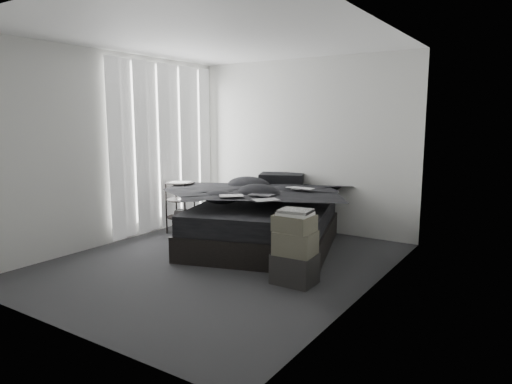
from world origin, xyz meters
The scene contains 25 objects.
floor centered at (0.00, 0.00, 0.00)m, with size 3.60×4.20×0.01m, color #2C2C2E.
ceiling centered at (0.00, 0.00, 2.60)m, with size 3.60×4.20×0.01m, color white.
wall_back centered at (0.00, 2.10, 1.30)m, with size 3.60×0.01×2.60m, color silver.
wall_front centered at (0.00, -2.10, 1.30)m, with size 3.60×0.01×2.60m, color silver.
wall_left centered at (-1.80, 0.00, 1.30)m, with size 0.01×4.20×2.60m, color silver.
wall_right centered at (1.80, 0.00, 1.30)m, with size 0.01×4.20×2.60m, color silver.
window_left centered at (-1.78, 0.90, 1.35)m, with size 0.02×2.00×2.30m, color white.
curtain_left centered at (-1.73, 0.90, 1.28)m, with size 0.06×2.12×2.48m, color white.
bed centered at (0.02, 1.02, 0.16)m, with size 1.77×2.34×0.32m, color black.
mattress centered at (0.02, 1.02, 0.44)m, with size 1.70×2.27×0.25m, color black.
duvet centered at (0.03, 0.97, 0.70)m, with size 1.72×2.00×0.27m, color black.
pillow_lower centered at (-0.31, 1.87, 0.65)m, with size 0.70×0.48×0.16m, color black.
pillow_upper centered at (-0.23, 1.87, 0.80)m, with size 0.66×0.45×0.15m, color black.
laptop centered at (0.41, 1.20, 0.85)m, with size 0.37×0.24×0.03m, color silver.
comic_a centered at (-0.07, 0.34, 0.84)m, with size 0.29×0.19×0.01m, color black.
comic_b centered at (0.21, 0.60, 0.85)m, with size 0.29×0.19×0.01m, color black.
comic_c centered at (0.45, 0.32, 0.86)m, with size 0.29×0.19×0.01m, color black.
side_stand centered at (-1.42, 0.88, 0.38)m, with size 0.41×0.41×0.75m, color black.
papers centered at (-1.41, 0.87, 0.76)m, with size 0.29×0.22×0.02m, color white.
floor_books centered at (-1.12, 0.93, 0.06)m, with size 0.12×0.18×0.12m, color black.
box_lower centered at (1.08, -0.12, 0.16)m, with size 0.43×0.34×0.32m, color black.
box_mid centered at (1.09, -0.13, 0.44)m, with size 0.40×0.32×0.24m, color #555243.
box_upper centered at (1.07, -0.12, 0.64)m, with size 0.38×0.31×0.17m, color #555243.
art_book_white centered at (1.08, -0.12, 0.74)m, with size 0.33×0.26×0.03m, color silver.
art_book_snake centered at (1.09, -0.13, 0.77)m, with size 0.32×0.25×0.03m, color silver.
Camera 1 is at (3.24, -4.16, 1.70)m, focal length 32.00 mm.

